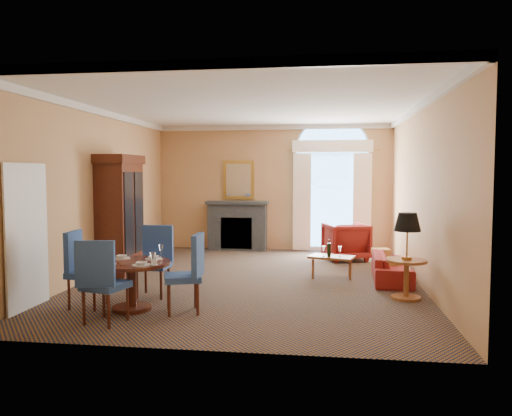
# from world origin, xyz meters

# --- Properties ---
(ground) EXTENTS (7.50, 7.50, 0.00)m
(ground) POSITION_xyz_m (0.00, 0.00, 0.00)
(ground) COLOR #111B35
(ground) RESTS_ON ground
(room_envelope) EXTENTS (6.04, 7.52, 3.45)m
(room_envelope) POSITION_xyz_m (-0.03, 0.67, 2.51)
(room_envelope) COLOR tan
(room_envelope) RESTS_ON ground
(armoire) EXTENTS (0.67, 1.19, 2.33)m
(armoire) POSITION_xyz_m (-2.72, 0.35, 1.12)
(armoire) COLOR #3A160D
(armoire) RESTS_ON ground
(dining_table) EXTENTS (1.12, 1.12, 0.90)m
(dining_table) POSITION_xyz_m (-1.43, -2.27, 0.53)
(dining_table) COLOR #3A160D
(dining_table) RESTS_ON ground
(dining_chair_north) EXTENTS (0.51, 0.53, 1.12)m
(dining_chair_north) POSITION_xyz_m (-1.40, -1.34, 0.64)
(dining_chair_north) COLOR navy
(dining_chair_north) RESTS_ON ground
(dining_chair_south) EXTENTS (0.61, 0.61, 1.12)m
(dining_chair_south) POSITION_xyz_m (-1.54, -3.03, 0.64)
(dining_chair_south) COLOR navy
(dining_chair_south) RESTS_ON ground
(dining_chair_east) EXTENTS (0.64, 0.64, 1.12)m
(dining_chair_east) POSITION_xyz_m (-0.56, -2.29, 0.64)
(dining_chair_east) COLOR navy
(dining_chair_east) RESTS_ON ground
(dining_chair_west) EXTENTS (0.54, 0.52, 1.12)m
(dining_chair_west) POSITION_xyz_m (-2.23, -2.21, 0.64)
(dining_chair_west) COLOR navy
(dining_chair_west) RESTS_ON ground
(sofa) EXTENTS (0.75, 1.72, 0.49)m
(sofa) POSITION_xyz_m (2.55, 0.25, 0.25)
(sofa) COLOR maroon
(sofa) RESTS_ON ground
(armchair) EXTENTS (1.14, 1.16, 0.85)m
(armchair) POSITION_xyz_m (1.80, 2.39, 0.42)
(armchair) COLOR maroon
(armchair) RESTS_ON ground
(coffee_table) EXTENTS (0.92, 0.67, 0.74)m
(coffee_table) POSITION_xyz_m (1.45, 0.37, 0.39)
(coffee_table) COLOR #99582E
(coffee_table) RESTS_ON ground
(side_table) EXTENTS (0.63, 0.63, 1.33)m
(side_table) POSITION_xyz_m (2.60, -1.07, 0.86)
(side_table) COLOR #99582E
(side_table) RESTS_ON ground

